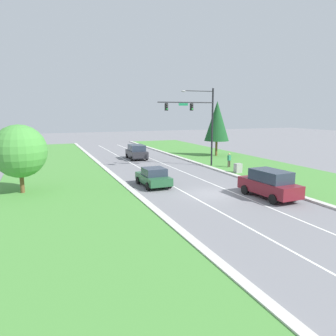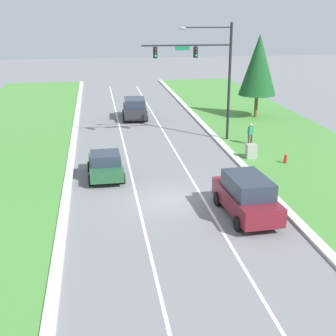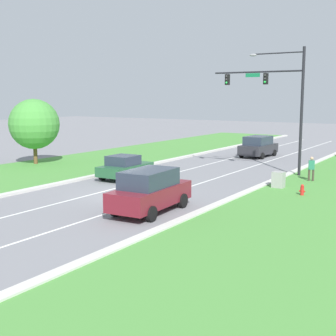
{
  "view_description": "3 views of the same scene",
  "coord_description": "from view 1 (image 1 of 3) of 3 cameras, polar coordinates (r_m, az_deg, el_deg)",
  "views": [
    {
      "loc": [
        -12.44,
        -21.87,
        6.42
      ],
      "look_at": [
        -1.77,
        4.94,
        1.39
      ],
      "focal_mm": 35.0,
      "sensor_mm": 36.0,
      "label": 1
    },
    {
      "loc": [
        -3.77,
        -23.22,
        9.85
      ],
      "look_at": [
        0.27,
        2.72,
        0.94
      ],
      "focal_mm": 50.0,
      "sensor_mm": 36.0,
      "label": 2
    },
    {
      "loc": [
        16.14,
        -20.86,
        5.59
      ],
      "look_at": [
        -0.27,
        4.88,
        0.93
      ],
      "focal_mm": 50.0,
      "sensor_mm": 36.0,
      "label": 3
    }
  ],
  "objects": [
    {
      "name": "fire_hydrant",
      "position": [
        34.71,
        16.06,
        -0.58
      ],
      "size": [
        0.34,
        0.2,
        0.7
      ],
      "color": "red",
      "rests_on": "ground_plane"
    },
    {
      "name": "charcoal_suv",
      "position": [
        44.4,
        -5.49,
        2.82
      ],
      "size": [
        2.43,
        4.67,
        1.95
      ],
      "rotation": [
        0.0,
        0.0,
        -0.04
      ],
      "color": "#28282D",
      "rests_on": "ground_plane"
    },
    {
      "name": "burgundy_suv",
      "position": [
        25.57,
        17.25,
        -2.61
      ],
      "size": [
        2.42,
        5.1,
        2.11
      ],
      "rotation": [
        0.0,
        0.0,
        0.06
      ],
      "color": "maroon",
      "rests_on": "ground_plane"
    },
    {
      "name": "curb_strip_left",
      "position": [
        23.76,
        -4.31,
        -5.62
      ],
      "size": [
        0.5,
        90.0,
        0.15
      ],
      "color": "beige",
      "rests_on": "ground_plane"
    },
    {
      "name": "forest_sedan",
      "position": [
        28.21,
        -2.54,
        -1.57
      ],
      "size": [
        2.24,
        4.22,
        1.64
      ],
      "rotation": [
        0.0,
        0.0,
        0.02
      ],
      "color": "#235633",
      "rests_on": "ground_plane"
    },
    {
      "name": "utility_cabinet",
      "position": [
        34.76,
        12.09,
        -0.09
      ],
      "size": [
        0.7,
        0.6,
        1.06
      ],
      "color": "#9E9E99",
      "rests_on": "ground_plane"
    },
    {
      "name": "grass_verge_right",
      "position": [
        32.62,
        24.66,
        -2.3
      ],
      "size": [
        10.0,
        90.0,
        0.08
      ],
      "color": "#4C8E3D",
      "rests_on": "ground_plane"
    },
    {
      "name": "curb_strip_right",
      "position": [
        29.08,
        17.47,
        -3.17
      ],
      "size": [
        0.5,
        90.0,
        0.15
      ],
      "color": "beige",
      "rests_on": "ground_plane"
    },
    {
      "name": "lane_stripe_inner_right",
      "position": [
        26.88,
        11.06,
        -4.11
      ],
      "size": [
        0.14,
        81.0,
        0.01
      ],
      "color": "white",
      "rests_on": "ground_plane"
    },
    {
      "name": "lane_stripe_inner_left",
      "position": [
        25.15,
        4.11,
        -4.91
      ],
      "size": [
        0.14,
        81.0,
        0.01
      ],
      "color": "white",
      "rests_on": "ground_plane"
    },
    {
      "name": "ground_plane",
      "position": [
        25.97,
        7.7,
        -4.51
      ],
      "size": [
        160.0,
        160.0,
        0.0
      ],
      "primitive_type": "plane",
      "color": "slate"
    },
    {
      "name": "conifer_near_right_tree",
      "position": [
        47.26,
        8.52,
        8.07
      ],
      "size": [
        3.48,
        3.48,
        7.8
      ],
      "color": "brown",
      "rests_on": "ground_plane"
    },
    {
      "name": "pedestrian",
      "position": [
        38.06,
        10.6,
        1.44
      ],
      "size": [
        0.43,
        0.34,
        1.69
      ],
      "rotation": [
        0.0,
        0.0,
        3.49
      ],
      "color": "#42382D",
      "rests_on": "ground_plane"
    },
    {
      "name": "grass_verge_left",
      "position": [
        22.83,
        -17.07,
        -6.78
      ],
      "size": [
        10.0,
        90.0,
        0.08
      ],
      "color": "#4C8E3D",
      "rests_on": "ground_plane"
    },
    {
      "name": "oak_near_left_tree",
      "position": [
        27.72,
        -24.43,
        2.67
      ],
      "size": [
        4.11,
        4.11,
        5.42
      ],
      "color": "brown",
      "rests_on": "ground_plane"
    },
    {
      "name": "traffic_signal_mast",
      "position": [
        37.61,
        5.36,
        9.01
      ],
      "size": [
        6.82,
        0.41,
        8.98
      ],
      "color": "black",
      "rests_on": "ground_plane"
    }
  ]
}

